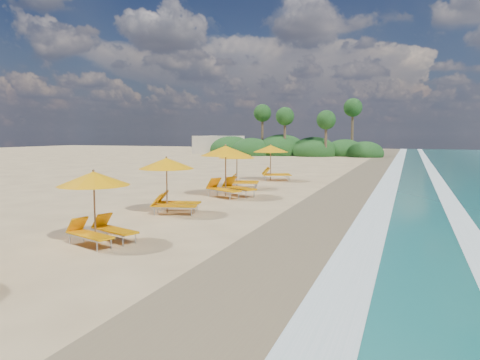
# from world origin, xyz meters

# --- Properties ---
(ground) EXTENTS (160.00, 160.00, 0.00)m
(ground) POSITION_xyz_m (0.00, 0.00, 0.00)
(ground) COLOR tan
(ground) RESTS_ON ground
(wet_sand) EXTENTS (4.00, 160.00, 0.01)m
(wet_sand) POSITION_xyz_m (4.00, 0.00, 0.01)
(wet_sand) COLOR olive
(wet_sand) RESTS_ON ground
(surf_foam) EXTENTS (4.00, 160.00, 0.01)m
(surf_foam) POSITION_xyz_m (6.70, 0.00, 0.03)
(surf_foam) COLOR white
(surf_foam) RESTS_ON ground
(station_1) EXTENTS (2.71, 2.65, 2.13)m
(station_1) POSITION_xyz_m (-1.67, -7.13, 1.19)
(station_1) COLOR olive
(station_1) RESTS_ON ground
(station_2) EXTENTS (2.84, 2.75, 2.27)m
(station_2) POSITION_xyz_m (-2.16, -2.05, 1.27)
(station_2) COLOR olive
(station_2) RESTS_ON ground
(station_3) EXTENTS (3.50, 3.50, 2.63)m
(station_3) POSITION_xyz_m (-1.80, 3.05, 1.47)
(station_3) COLOR olive
(station_3) RESTS_ON ground
(station_4) EXTENTS (2.77, 2.68, 2.24)m
(station_4) POSITION_xyz_m (-2.52, 6.56, 1.25)
(station_4) COLOR olive
(station_4) RESTS_ON ground
(station_5) EXTENTS (3.18, 3.15, 2.45)m
(station_5) POSITION_xyz_m (-1.94, 11.41, 1.37)
(station_5) COLOR olive
(station_5) RESTS_ON ground
(treeline) EXTENTS (25.80, 8.80, 9.74)m
(treeline) POSITION_xyz_m (-9.94, 45.51, 1.00)
(treeline) COLOR #163D14
(treeline) RESTS_ON ground
(beach_building) EXTENTS (7.00, 5.00, 2.80)m
(beach_building) POSITION_xyz_m (-22.00, 48.00, 1.40)
(beach_building) COLOR beige
(beach_building) RESTS_ON ground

